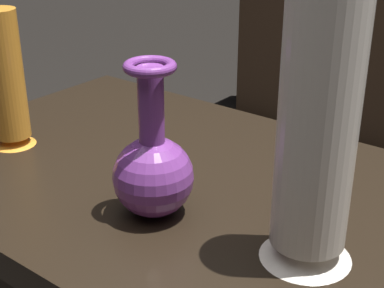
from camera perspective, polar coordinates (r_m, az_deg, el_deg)
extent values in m
cube|color=black|center=(0.94, 3.49, -6.23)|extent=(1.20, 0.64, 0.05)
sphere|color=#7A388E|center=(0.85, -3.85, -3.27)|extent=(0.12, 0.12, 0.12)
cylinder|color=#7A388E|center=(0.80, -4.06, 3.64)|extent=(0.04, 0.04, 0.12)
torus|color=#7A388E|center=(0.78, -4.19, 7.64)|extent=(0.07, 0.07, 0.01)
cone|color=orange|center=(1.14, -17.15, 0.40)|extent=(0.08, 0.08, 0.02)
cylinder|color=orange|center=(1.10, -17.96, 6.49)|extent=(0.07, 0.07, 0.24)
cone|color=silver|center=(0.79, 11.16, -10.09)|extent=(0.12, 0.12, 0.03)
cylinder|color=silver|center=(0.70, 12.33, 2.06)|extent=(0.10, 0.10, 0.33)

